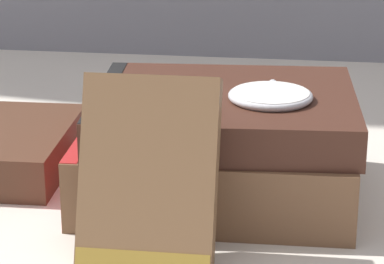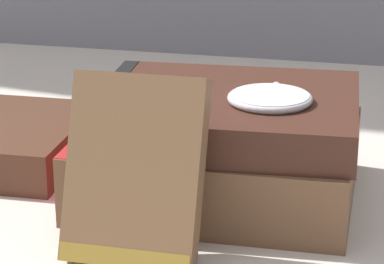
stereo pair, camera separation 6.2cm
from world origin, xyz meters
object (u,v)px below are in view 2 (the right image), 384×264
Objects in this scene: book_flat_top at (219,113)px; reading_glasses at (162,130)px; book_flat_bottom at (212,162)px; book_leaning_front at (135,178)px; pocket_watch at (270,98)px.

book_flat_top reaches higher than reading_glasses.
book_leaning_front reaches higher than book_flat_bottom.
book_flat_bottom is 0.15m from reading_glasses.
book_flat_top is 2.03× the size of reading_glasses.
pocket_watch reaches higher than book_flat_top.
book_flat_top reaches higher than book_flat_bottom.
reading_glasses is (-0.05, 0.24, -0.05)m from book_leaning_front.
book_flat_bottom is at bearing -78.73° from reading_glasses.
book_flat_top is 0.12m from book_leaning_front.
book_flat_top is at bearing -77.44° from reading_glasses.
pocket_watch reaches higher than book_flat_bottom.
book_flat_bottom is at bearing 162.16° from pocket_watch.
reading_glasses is (-0.07, 0.13, -0.02)m from book_flat_bottom.
book_flat_top is 1.65× the size of book_leaning_front.
book_flat_top is 0.16m from reading_glasses.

